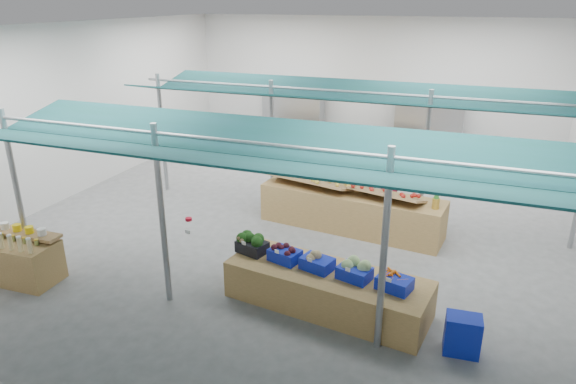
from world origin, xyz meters
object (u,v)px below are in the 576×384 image
(fruit_counter, at_px, (351,211))
(vendor_left, at_px, (314,173))
(vendor_right, at_px, (389,182))
(crate_stack, at_px, (462,335))
(veg_counter, at_px, (327,289))
(bottle_shelf, at_px, (15,257))

(fruit_counter, height_order, vendor_left, vendor_left)
(vendor_left, relative_size, vendor_right, 1.00)
(fruit_counter, relative_size, vendor_left, 2.50)
(crate_stack, relative_size, vendor_left, 0.37)
(veg_counter, height_order, fruit_counter, fruit_counter)
(fruit_counter, height_order, vendor_right, vendor_right)
(fruit_counter, relative_size, vendor_right, 2.50)
(crate_stack, height_order, vendor_right, vendor_right)
(bottle_shelf, height_order, vendor_right, vendor_right)
(vendor_right, bearing_deg, bottle_shelf, 49.27)
(fruit_counter, distance_m, crate_stack, 4.33)
(bottle_shelf, height_order, veg_counter, bottle_shelf)
(vendor_right, bearing_deg, vendor_left, 6.35)
(bottle_shelf, distance_m, vendor_left, 6.54)
(fruit_counter, distance_m, vendor_left, 1.67)
(fruit_counter, bearing_deg, vendor_right, 67.74)
(bottle_shelf, xyz_separation_m, vendor_right, (5.66, 5.27, 0.38))
(fruit_counter, xyz_separation_m, vendor_right, (0.60, 1.10, 0.37))
(bottle_shelf, distance_m, veg_counter, 5.57)
(fruit_counter, bearing_deg, crate_stack, -48.09)
(veg_counter, relative_size, vendor_right, 2.08)
(veg_counter, height_order, vendor_right, vendor_right)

